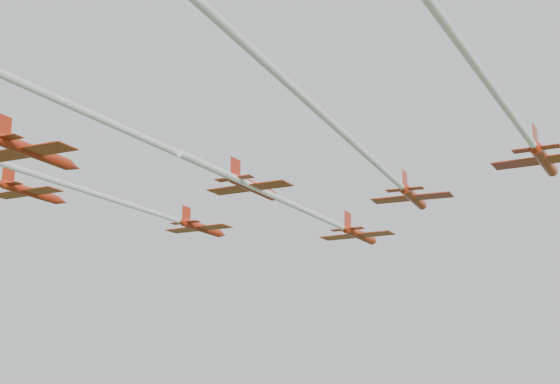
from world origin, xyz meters
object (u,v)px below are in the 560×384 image
(jet_row3_mid, at_px, (154,142))
(jet_lead, at_px, (330,221))
(jet_row2_right, at_px, (364,152))
(jet_row3_right, at_px, (514,119))
(jet_row2_left, at_px, (127,204))

(jet_row3_mid, bearing_deg, jet_lead, 89.56)
(jet_row2_right, bearing_deg, jet_row3_right, -24.80)
(jet_row3_mid, bearing_deg, jet_row2_left, 132.99)
(jet_lead, height_order, jet_row2_right, jet_lead)
(jet_row3_mid, distance_m, jet_row3_right, 26.78)
(jet_lead, relative_size, jet_row3_right, 0.96)
(jet_row2_right, distance_m, jet_row3_mid, 16.76)
(jet_row2_left, relative_size, jet_row3_right, 1.20)
(jet_row3_mid, bearing_deg, jet_row3_right, 11.11)
(jet_row2_left, bearing_deg, jet_row3_right, -16.07)
(jet_lead, height_order, jet_row2_left, jet_row2_left)
(jet_row2_right, distance_m, jet_row3_right, 13.68)
(jet_row2_right, bearing_deg, jet_row3_mid, -147.77)
(jet_row2_right, height_order, jet_row3_right, jet_row2_right)
(jet_lead, bearing_deg, jet_row3_right, -47.57)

